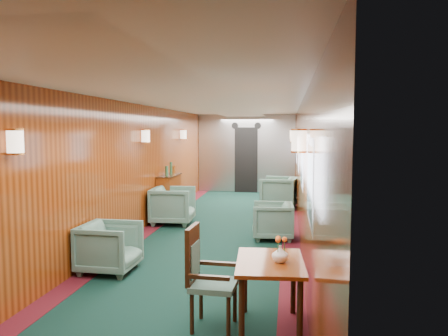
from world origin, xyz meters
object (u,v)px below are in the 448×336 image
armchair_left_far (173,205)px  armchair_right_near (273,221)px  credenza (169,195)px  dining_table (270,272)px  armchair_right_far (279,192)px  side_chair (204,273)px  armchair_left_near (110,247)px

armchair_left_far → armchair_right_near: armchair_left_far is taller
credenza → armchair_left_far: credenza is taller
dining_table → armchair_right_far: bearing=86.9°
armchair_left_far → armchair_right_near: size_ratio=1.18×
armchair_left_far → armchair_right_near: bearing=-117.1°
credenza → armchair_right_near: 2.95m
armchair_left_far → armchair_right_near: 2.26m
dining_table → armchair_left_far: size_ratio=1.12×
side_chair → credenza: (-1.84, 5.33, -0.07)m
dining_table → side_chair: 0.63m
dining_table → armchair_right_far: armchair_right_far is taller
armchair_right_far → armchair_left_far: bearing=-34.5°
side_chair → armchair_right_far: bearing=88.0°
dining_table → side_chair: bearing=179.3°
side_chair → armchair_right_far: (0.57, 6.71, -0.15)m
side_chair → armchair_left_far: 4.76m
dining_table → armchair_left_far: (-2.16, 4.48, -0.19)m
armchair_right_far → dining_table: bearing=9.7°
credenza → armchair_right_far: (2.41, 1.38, -0.09)m
armchair_left_far → armchair_right_far: size_ratio=0.99×
armchair_right_near → armchair_right_far: armchair_right_far is taller
side_chair → armchair_left_far: bearing=111.5°
side_chair → armchair_left_near: 2.16m
dining_table → credenza: 5.85m
dining_table → credenza: (-2.47, 5.30, -0.10)m
armchair_right_far → side_chair: bearing=4.3°
armchair_right_near → armchair_left_near: bearing=-48.0°
credenza → armchair_right_near: size_ratio=1.69×
armchair_right_near → armchair_right_far: 3.14m
dining_table → armchair_right_near: dining_table is taller
armchair_right_near → armchair_right_far: size_ratio=0.84×
dining_table → armchair_right_far: 6.68m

